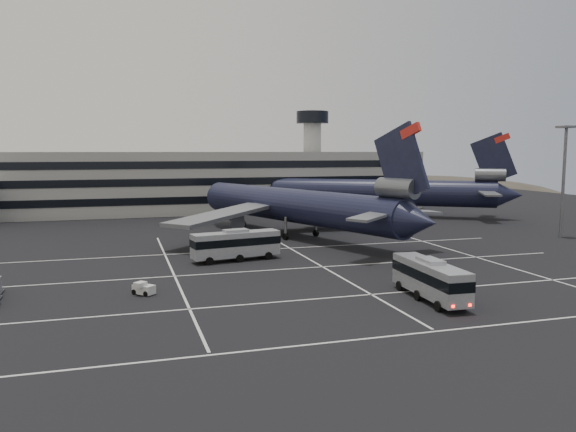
{
  "coord_description": "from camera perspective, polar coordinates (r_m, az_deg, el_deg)",
  "views": [
    {
      "loc": [
        -11.72,
        -59.88,
        14.27
      ],
      "look_at": [
        11.2,
        16.14,
        5.0
      ],
      "focal_mm": 35.0,
      "sensor_mm": 36.0,
      "label": 1
    }
  ],
  "objects": [
    {
      "name": "ground",
      "position": [
        62.67,
        -5.59,
        -6.54
      ],
      "size": [
        260.0,
        260.0,
        0.0
      ],
      "primitive_type": "plane",
      "color": "black",
      "rests_on": "ground"
    },
    {
      "name": "lane_markings",
      "position": [
        63.54,
        -4.87,
        -6.34
      ],
      "size": [
        90.0,
        55.62,
        0.01
      ],
      "color": "silver",
      "rests_on": "ground"
    },
    {
      "name": "terminal",
      "position": [
        131.53,
        -12.95,
        3.29
      ],
      "size": [
        125.0,
        26.0,
        24.0
      ],
      "color": "gray",
      "rests_on": "ground"
    },
    {
      "name": "hills",
      "position": [
        233.29,
        -9.35,
        0.09
      ],
      "size": [
        352.0,
        180.0,
        44.0
      ],
      "color": "#38332B",
      "rests_on": "ground"
    },
    {
      "name": "lightpole_right",
      "position": [
        102.34,
        26.26,
        4.6
      ],
      "size": [
        2.4,
        2.4,
        18.28
      ],
      "color": "slate",
      "rests_on": "ground"
    },
    {
      "name": "trijet_main",
      "position": [
        92.66,
        0.76,
        1.07
      ],
      "size": [
        44.37,
        55.6,
        18.08
      ],
      "rotation": [
        0.0,
        0.0,
        0.36
      ],
      "color": "black",
      "rests_on": "ground"
    },
    {
      "name": "trijet_far",
      "position": [
        124.29,
        9.82,
        2.48
      ],
      "size": [
        51.3,
        37.11,
        18.08
      ],
      "rotation": [
        0.0,
        0.0,
        1.0
      ],
      "color": "black",
      "rests_on": "ground"
    },
    {
      "name": "bus_near",
      "position": [
        55.81,
        14.23,
        -6.06
      ],
      "size": [
        3.25,
        11.42,
        3.99
      ],
      "rotation": [
        0.0,
        0.0,
        -0.04
      ],
      "color": "gray",
      "rests_on": "ground"
    },
    {
      "name": "bus_far",
      "position": [
        73.37,
        -5.32,
        -2.8
      ],
      "size": [
        11.94,
        4.63,
        4.12
      ],
      "rotation": [
        0.0,
        0.0,
        1.74
      ],
      "color": "gray",
      "rests_on": "ground"
    },
    {
      "name": "tug_b",
      "position": [
        58.07,
        -14.38,
        -7.16
      ],
      "size": [
        2.39,
        2.41,
        1.37
      ],
      "rotation": [
        0.0,
        0.0,
        0.76
      ],
      "color": "silver",
      "rests_on": "ground"
    }
  ]
}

